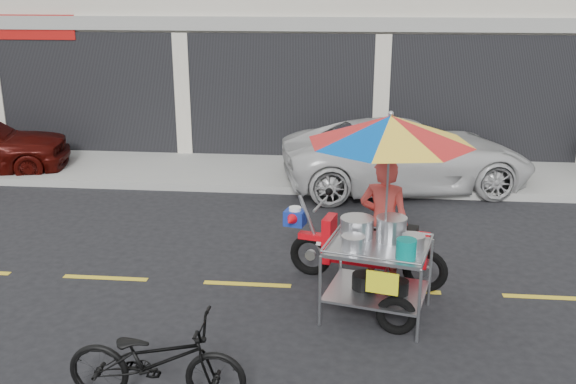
{
  "coord_description": "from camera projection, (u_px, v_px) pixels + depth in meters",
  "views": [
    {
      "loc": [
        -0.66,
        -7.85,
        3.88
      ],
      "look_at": [
        -1.5,
        0.6,
        1.15
      ],
      "focal_mm": 40.0,
      "sensor_mm": 36.0,
      "label": 1
    }
  ],
  "objects": [
    {
      "name": "ground",
      "position": [
        395.0,
        291.0,
        8.56
      ],
      "size": [
        90.0,
        90.0,
        0.0
      ],
      "primitive_type": "plane",
      "color": "black"
    },
    {
      "name": "food_vendor_rig",
      "position": [
        384.0,
        183.0,
        7.79
      ],
      "size": [
        2.52,
        2.43,
        2.55
      ],
      "rotation": [
        0.0,
        0.0,
        -0.24
      ],
      "color": "black",
      "rests_on": "ground"
    },
    {
      "name": "near_bicycle",
      "position": [
        156.0,
        360.0,
        6.15
      ],
      "size": [
        1.76,
        0.63,
        0.92
      ],
      "primitive_type": "imported",
      "rotation": [
        0.0,
        0.0,
        1.56
      ],
      "color": "black",
      "rests_on": "ground"
    },
    {
      "name": "white_pickup",
      "position": [
        407.0,
        154.0,
        12.76
      ],
      "size": [
        5.3,
        3.23,
        1.37
      ],
      "primitive_type": "imported",
      "rotation": [
        0.0,
        0.0,
        1.77
      ],
      "color": "silver",
      "rests_on": "ground"
    },
    {
      "name": "centerline",
      "position": [
        395.0,
        291.0,
        8.56
      ],
      "size": [
        42.0,
        0.1,
        0.01
      ],
      "primitive_type": "cube",
      "color": "gold",
      "rests_on": "ground"
    },
    {
      "name": "sidewalk",
      "position": [
        380.0,
        172.0,
        13.75
      ],
      "size": [
        45.0,
        3.0,
        0.15
      ],
      "primitive_type": "cube",
      "color": "gray",
      "rests_on": "ground"
    }
  ]
}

